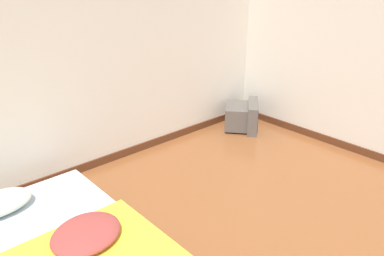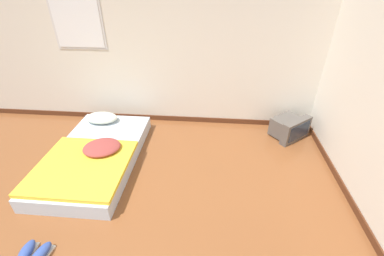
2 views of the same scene
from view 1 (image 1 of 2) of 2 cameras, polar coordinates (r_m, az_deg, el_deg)
The scene contains 2 objects.
wall_back at distance 3.60m, azimuth -24.25°, elevation 10.29°, with size 8.27×0.08×2.60m.
crt_tv at distance 5.00m, azimuth 7.81°, elevation 1.86°, with size 0.67×0.65×0.36m.
Camera 1 is at (-1.08, -0.57, 1.96)m, focal length 35.00 mm.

